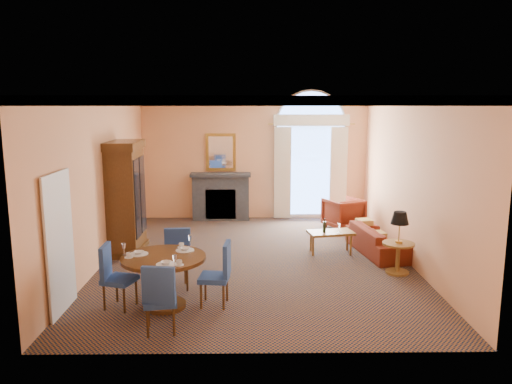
{
  "coord_description": "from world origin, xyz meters",
  "views": [
    {
      "loc": [
        -0.13,
        -9.58,
        3.13
      ],
      "look_at": [
        0.0,
        0.5,
        1.3
      ],
      "focal_mm": 35.0,
      "sensor_mm": 36.0,
      "label": 1
    }
  ],
  "objects_px": {
    "armoire": "(125,199)",
    "armchair": "(343,213)",
    "dining_table": "(164,270)",
    "sofa": "(378,240)",
    "coffee_table": "(331,233)",
    "side_table": "(399,235)"
  },
  "relations": [
    {
      "from": "armoire",
      "to": "side_table",
      "type": "bearing_deg",
      "value": -15.08
    },
    {
      "from": "dining_table",
      "to": "side_table",
      "type": "distance_m",
      "value": 4.32
    },
    {
      "from": "armoire",
      "to": "coffee_table",
      "type": "bearing_deg",
      "value": -2.44
    },
    {
      "from": "dining_table",
      "to": "side_table",
      "type": "height_order",
      "value": "side_table"
    },
    {
      "from": "armoire",
      "to": "armchair",
      "type": "distance_m",
      "value": 5.33
    },
    {
      "from": "sofa",
      "to": "side_table",
      "type": "relative_size",
      "value": 1.65
    },
    {
      "from": "armchair",
      "to": "dining_table",
      "type": "bearing_deg",
      "value": 27.81
    },
    {
      "from": "armchair",
      "to": "side_table",
      "type": "bearing_deg",
      "value": 71.62
    },
    {
      "from": "sofa",
      "to": "side_table",
      "type": "xyz_separation_m",
      "value": [
        0.05,
        -1.25,
        0.44
      ]
    },
    {
      "from": "side_table",
      "to": "coffee_table",
      "type": "bearing_deg",
      "value": 129.89
    },
    {
      "from": "coffee_table",
      "to": "side_table",
      "type": "relative_size",
      "value": 0.88
    },
    {
      "from": "armoire",
      "to": "coffee_table",
      "type": "height_order",
      "value": "armoire"
    },
    {
      "from": "armoire",
      "to": "coffee_table",
      "type": "distance_m",
      "value": 4.33
    },
    {
      "from": "coffee_table",
      "to": "side_table",
      "type": "xyz_separation_m",
      "value": [
        1.05,
        -1.25,
        0.29
      ]
    },
    {
      "from": "coffee_table",
      "to": "side_table",
      "type": "bearing_deg",
      "value": -60.71
    },
    {
      "from": "armchair",
      "to": "coffee_table",
      "type": "xyz_separation_m",
      "value": [
        -0.65,
        -2.08,
        0.05
      ]
    },
    {
      "from": "dining_table",
      "to": "sofa",
      "type": "relative_size",
      "value": 0.69
    },
    {
      "from": "sofa",
      "to": "side_table",
      "type": "distance_m",
      "value": 1.33
    },
    {
      "from": "dining_table",
      "to": "side_table",
      "type": "bearing_deg",
      "value": 20.33
    },
    {
      "from": "armoire",
      "to": "dining_table",
      "type": "relative_size",
      "value": 1.8
    },
    {
      "from": "armoire",
      "to": "dining_table",
      "type": "bearing_deg",
      "value": -66.49
    },
    {
      "from": "armoire",
      "to": "armchair",
      "type": "height_order",
      "value": "armoire"
    }
  ]
}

